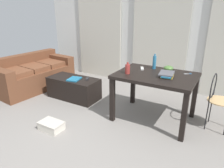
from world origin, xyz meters
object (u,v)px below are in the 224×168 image
(scissors, at_px, (189,74))
(bowl, at_px, (168,68))
(couch, at_px, (33,75))
(bottle_near, at_px, (128,69))
(magazine, at_px, (74,79))
(bottle_far, at_px, (154,62))
(wire_chair, at_px, (217,95))
(tv_remote_on_table, at_px, (142,68))
(shoebox, at_px, (51,126))
(coffee_table, at_px, (74,88))
(book_stack, at_px, (167,74))
(craft_table, at_px, (155,81))
(tv_remote_primary, at_px, (87,79))

(scissors, bearing_deg, bowl, 178.96)
(couch, bearing_deg, bottle_near, -4.23)
(bowl, xyz_separation_m, magazine, (-1.73, -0.34, -0.39))
(bottle_near, bearing_deg, bottle_far, 60.31)
(wire_chair, distance_m, tv_remote_on_table, 1.21)
(bottle_near, xyz_separation_m, shoebox, (-0.82, -0.91, -0.79))
(bottle_near, bearing_deg, magazine, 173.63)
(couch, relative_size, coffee_table, 1.71)
(wire_chair, relative_size, tv_remote_on_table, 5.23)
(tv_remote_on_table, bearing_deg, wire_chair, -22.29)
(book_stack, xyz_separation_m, tv_remote_on_table, (-0.47, 0.17, -0.02))
(craft_table, xyz_separation_m, tv_remote_on_table, (-0.30, 0.16, 0.12))
(bottle_near, distance_m, bottle_far, 0.54)
(bowl, height_order, shoebox, bowl)
(couch, height_order, bowl, bowl)
(shoebox, bearing_deg, tv_remote_on_table, 53.89)
(tv_remote_primary, distance_m, magazine, 0.26)
(bottle_far, bearing_deg, couch, -174.00)
(coffee_table, distance_m, wire_chair, 2.61)
(craft_table, height_order, bottle_far, bottle_far)
(couch, height_order, magazine, couch)
(bottle_near, bearing_deg, book_stack, 17.40)
(bowl, bearing_deg, bottle_near, -137.36)
(tv_remote_on_table, distance_m, scissors, 0.74)
(bowl, distance_m, tv_remote_on_table, 0.43)
(tv_remote_primary, bearing_deg, bottle_far, -19.35)
(coffee_table, xyz_separation_m, magazine, (0.08, -0.06, 0.22))
(shoebox, bearing_deg, craft_table, 42.12)
(coffee_table, height_order, bowl, bowl)
(coffee_table, bearing_deg, bowl, 8.74)
(bottle_far, height_order, shoebox, bottle_far)
(bowl, distance_m, shoebox, 2.07)
(scissors, bearing_deg, couch, -175.12)
(bowl, relative_size, book_stack, 0.47)
(bottle_far, bearing_deg, book_stack, -43.59)
(bottle_far, relative_size, shoebox, 0.70)
(tv_remote_on_table, bearing_deg, couch, 159.35)
(bottle_near, relative_size, shoebox, 0.50)
(craft_table, relative_size, tv_remote_primary, 8.41)
(coffee_table, relative_size, tv_remote_primary, 7.24)
(book_stack, relative_size, tv_remote_primary, 2.29)
(tv_remote_on_table, xyz_separation_m, shoebox, (-0.92, -1.27, -0.73))
(bottle_far, height_order, tv_remote_primary, bottle_far)
(craft_table, relative_size, tv_remote_on_table, 7.36)
(couch, distance_m, book_stack, 3.09)
(tv_remote_on_table, relative_size, shoebox, 0.45)
(bottle_near, distance_m, tv_remote_primary, 1.13)
(craft_table, relative_size, magazine, 4.43)
(book_stack, bearing_deg, coffee_table, 179.57)
(book_stack, distance_m, scissors, 0.39)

